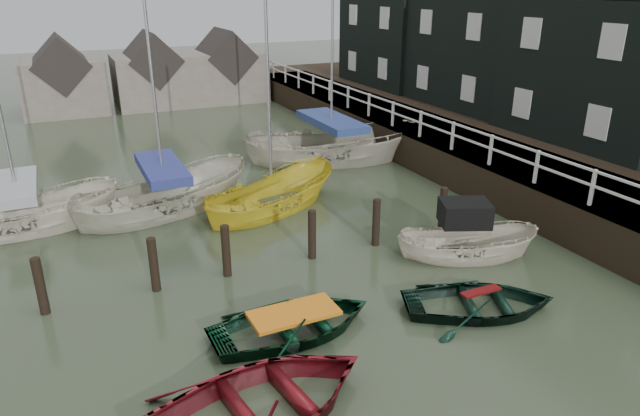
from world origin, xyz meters
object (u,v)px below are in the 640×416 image
rowboat_green (294,333)px  sailboat_a (24,227)px  rowboat_dkgreen (479,311)px  motorboat (465,253)px  sailboat_b (166,208)px  sailboat_d (331,159)px  sailboat_c (272,207)px

rowboat_green → sailboat_a: bearing=31.0°
rowboat_dkgreen → motorboat: motorboat is taller
motorboat → sailboat_a: bearing=79.9°
sailboat_b → sailboat_d: sailboat_b is taller
rowboat_dkgreen → sailboat_c: bearing=36.2°
rowboat_green → sailboat_b: (-1.12, 8.44, 0.07)m
rowboat_green → sailboat_b: 8.51m
rowboat_green → sailboat_a: (-5.39, 8.69, 0.07)m
sailboat_a → sailboat_d: 12.01m
rowboat_green → sailboat_b: sailboat_b is taller
sailboat_c → sailboat_d: size_ratio=0.85×
sailboat_a → sailboat_c: bearing=-101.9°
motorboat → sailboat_d: size_ratio=0.36×
sailboat_a → sailboat_b: sailboat_b is taller
rowboat_dkgreen → sailboat_b: sailboat_b is taller
rowboat_green → sailboat_d: bearing=-30.3°
rowboat_green → rowboat_dkgreen: (4.20, -0.97, 0.00)m
sailboat_a → sailboat_b: 4.28m
sailboat_c → sailboat_a: bearing=54.7°
sailboat_a → sailboat_c: 7.70m
rowboat_dkgreen → sailboat_d: size_ratio=0.30×
sailboat_a → sailboat_b: bearing=-93.6°
rowboat_green → motorboat: bearing=-76.7°
rowboat_green → motorboat: motorboat is taller
sailboat_b → sailboat_c: (3.27, -1.31, -0.05)m
sailboat_b → sailboat_a: bearing=69.7°
sailboat_a → sailboat_d: (11.74, 2.53, -0.01)m
rowboat_green → sailboat_c: sailboat_c is taller
sailboat_a → sailboat_b: size_ratio=0.93×
sailboat_b → sailboat_c: size_ratio=1.26×
rowboat_green → rowboat_dkgreen: size_ratio=1.04×
motorboat → sailboat_d: (0.65, 9.79, -0.06)m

